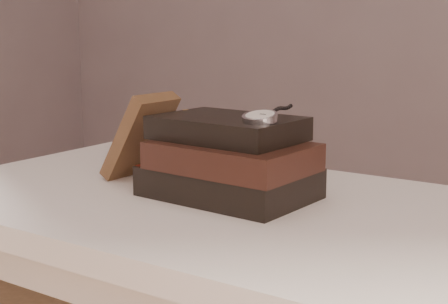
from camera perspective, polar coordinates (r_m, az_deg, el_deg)
The scene contains 5 objects.
table at distance 1.12m, azimuth -1.34°, elevation -8.39°, with size 1.00×0.60×0.75m.
book_stack at distance 1.08m, azimuth 0.50°, elevation -0.73°, with size 0.28×0.20×0.13m.
journal at distance 1.21m, azimuth -7.33°, elevation 1.41°, with size 0.03×0.11×0.17m, color #432A19.
pocket_watch at distance 1.01m, azimuth 3.29°, elevation 3.12°, with size 0.06×0.16×0.02m.
eyeglasses at distance 1.20m, azimuth -0.55°, elevation 1.16°, with size 0.12×0.14×0.05m.
Camera 1 is at (0.61, -0.52, 1.03)m, focal length 52.31 mm.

